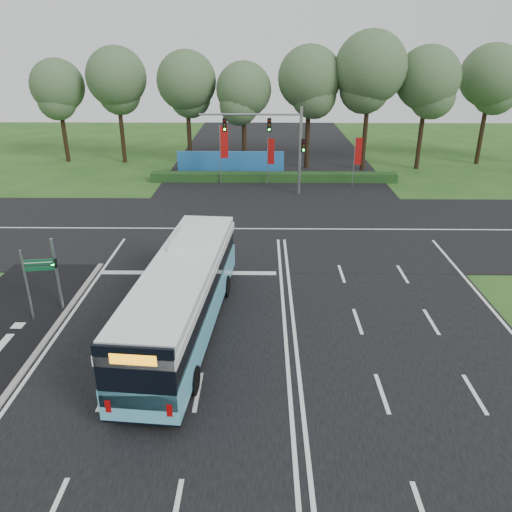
{
  "coord_description": "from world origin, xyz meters",
  "views": [
    {
      "loc": [
        -1.03,
        -19.48,
        11.61
      ],
      "look_at": [
        -1.3,
        2.0,
        2.36
      ],
      "focal_mm": 35.0,
      "sensor_mm": 36.0,
      "label": 1
    }
  ],
  "objects": [
    {
      "name": "ground",
      "position": [
        0.0,
        0.0,
        0.0
      ],
      "size": [
        120.0,
        120.0,
        0.0
      ],
      "primitive_type": "plane",
      "color": "#25511B",
      "rests_on": "ground"
    },
    {
      "name": "road_main",
      "position": [
        0.0,
        0.0,
        0.02
      ],
      "size": [
        20.0,
        120.0,
        0.04
      ],
      "primitive_type": "cube",
      "color": "black",
      "rests_on": "ground"
    },
    {
      "name": "banner_flag_left",
      "position": [
        -4.43,
        23.78,
        3.31
      ],
      "size": [
        0.72,
        0.29,
        5.11
      ],
      "rotation": [
        0.0,
        0.0,
        0.33
      ],
      "color": "gray",
      "rests_on": "ground"
    },
    {
      "name": "road_cross",
      "position": [
        0.0,
        12.0,
        0.03
      ],
      "size": [
        120.0,
        14.0,
        0.05
      ],
      "primitive_type": "cube",
      "color": "black",
      "rests_on": "ground"
    },
    {
      "name": "banner_flag_right",
      "position": [
        7.05,
        22.97,
        2.81
      ],
      "size": [
        0.63,
        0.14,
        4.3
      ],
      "rotation": [
        0.0,
        0.0,
        -0.14
      ],
      "color": "gray",
      "rests_on": "ground"
    },
    {
      "name": "city_bus",
      "position": [
        -4.31,
        -0.98,
        1.8
      ],
      "size": [
        3.66,
        12.61,
        3.57
      ],
      "rotation": [
        0.0,
        0.0,
        -0.09
      ],
      "color": "#5BB6D4",
      "rests_on": "ground"
    },
    {
      "name": "eucalyptus_row",
      "position": [
        4.3,
        30.69,
        8.39
      ],
      "size": [
        54.25,
        9.37,
        12.74
      ],
      "color": "black",
      "rests_on": "ground"
    },
    {
      "name": "pedestrian_signal",
      "position": [
        -10.4,
        0.97,
        1.95
      ],
      "size": [
        0.31,
        0.42,
        3.57
      ],
      "rotation": [
        0.0,
        0.0,
        0.15
      ],
      "color": "gray",
      "rests_on": "ground"
    },
    {
      "name": "banner_flag_mid",
      "position": [
        -0.35,
        23.5,
        2.7
      ],
      "size": [
        0.6,
        0.15,
        4.11
      ],
      "rotation": [
        0.0,
        0.0,
        -0.18
      ],
      "color": "gray",
      "rests_on": "ground"
    },
    {
      "name": "traffic_light_gantry",
      "position": [
        0.21,
        20.5,
        4.66
      ],
      "size": [
        8.41,
        0.28,
        7.0
      ],
      "color": "gray",
      "rests_on": "ground"
    },
    {
      "name": "street_sign",
      "position": [
        -11.05,
        0.07,
        2.19
      ],
      "size": [
        1.33,
        0.27,
        3.42
      ],
      "rotation": [
        0.0,
        0.0,
        0.14
      ],
      "color": "gray",
      "rests_on": "ground"
    },
    {
      "name": "kerb_strip",
      "position": [
        -10.1,
        -3.0,
        0.06
      ],
      "size": [
        0.25,
        18.0,
        0.12
      ],
      "primitive_type": "cube",
      "color": "gray",
      "rests_on": "ground"
    },
    {
      "name": "blue_hoarding",
      "position": [
        -4.0,
        27.0,
        1.1
      ],
      "size": [
        10.0,
        0.3,
        2.2
      ],
      "primitive_type": "cube",
      "color": "#1F62AA",
      "rests_on": "ground"
    },
    {
      "name": "hedge",
      "position": [
        0.0,
        24.5,
        0.4
      ],
      "size": [
        22.0,
        1.2,
        0.8
      ],
      "primitive_type": "cube",
      "color": "#153A16",
      "rests_on": "ground"
    }
  ]
}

